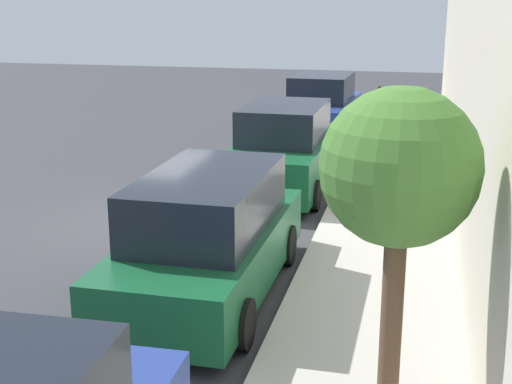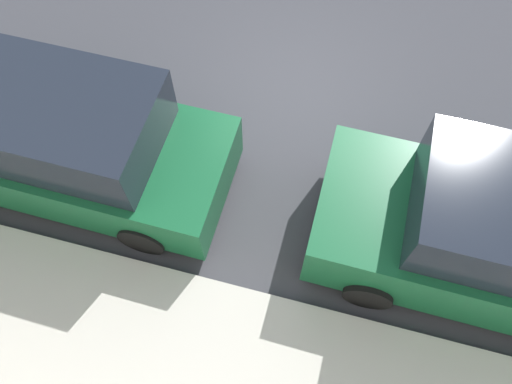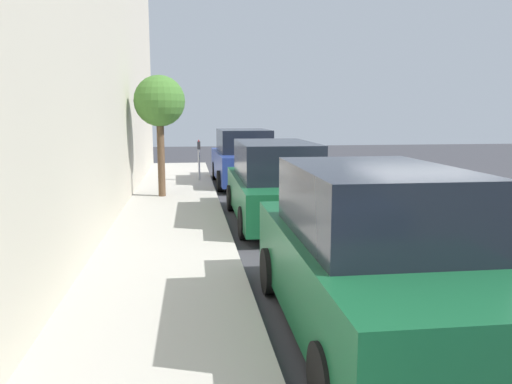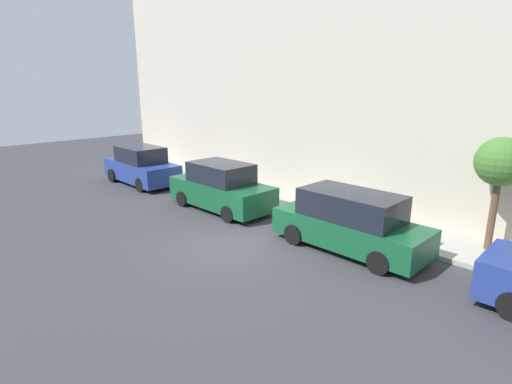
# 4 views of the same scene
# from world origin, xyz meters

# --- Properties ---
(ground_plane) EXTENTS (60.00, 60.00, 0.00)m
(ground_plane) POSITION_xyz_m (0.00, 0.00, 0.00)
(ground_plane) COLOR #38383D
(sidewalk) EXTENTS (2.51, 32.00, 0.15)m
(sidewalk) POSITION_xyz_m (4.75, 0.00, 0.07)
(sidewalk) COLOR #B2ADA3
(sidewalk) RESTS_ON ground_plane
(building_facade) EXTENTS (2.00, 32.00, 12.35)m
(building_facade) POSITION_xyz_m (7.01, 0.00, 6.18)
(building_facade) COLOR beige
(building_facade) RESTS_ON ground_plane
(parked_minivan_second) EXTENTS (2.02, 4.92, 1.90)m
(parked_minivan_second) POSITION_xyz_m (2.32, -2.97, 0.92)
(parked_minivan_second) COLOR #14512D
(parked_minivan_second) RESTS_ON ground_plane
(parked_suv_third) EXTENTS (2.08, 4.82, 1.98)m
(parked_suv_third) POSITION_xyz_m (2.27, 3.21, 0.93)
(parked_suv_third) COLOR #14512D
(parked_suv_third) RESTS_ON ground_plane
(parked_suv_fourth) EXTENTS (2.10, 4.85, 1.98)m
(parked_suv_fourth) POSITION_xyz_m (2.22, 9.63, 0.93)
(parked_suv_fourth) COLOR navy
(parked_suv_fourth) RESTS_ON ground_plane
(parking_meter_far) EXTENTS (0.11, 0.15, 1.45)m
(parking_meter_far) POSITION_xyz_m (3.95, 10.36, 1.04)
(parking_meter_far) COLOR #ADADB2
(parking_meter_far) RESTS_ON sidewalk
(street_tree) EXTENTS (1.46, 1.46, 3.48)m
(street_tree) POSITION_xyz_m (5.11, -6.20, 2.85)
(street_tree) COLOR brown
(street_tree) RESTS_ON sidewalk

